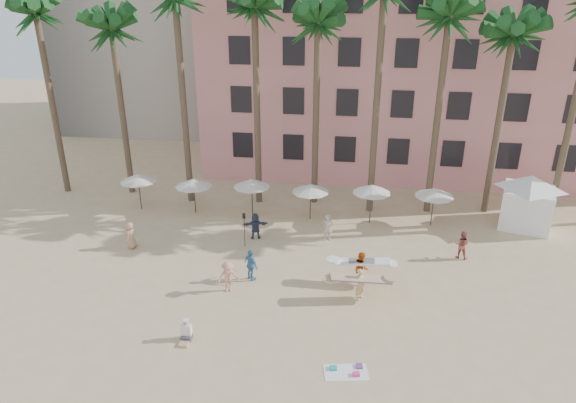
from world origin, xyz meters
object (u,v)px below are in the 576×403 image
(pink_hotel, at_px, (423,70))
(cabana, at_px, (528,197))
(carrier_white, at_px, (361,267))
(carrier_yellow, at_px, (361,282))

(pink_hotel, height_order, cabana, pink_hotel)
(cabana, height_order, carrier_white, cabana)
(cabana, bearing_deg, carrier_white, -141.10)
(cabana, relative_size, carrier_yellow, 1.78)
(pink_hotel, relative_size, cabana, 6.25)
(pink_hotel, bearing_deg, carrier_white, -102.12)
(pink_hotel, bearing_deg, carrier_yellow, -101.36)
(carrier_yellow, bearing_deg, pink_hotel, 78.64)
(cabana, xyz_separation_m, carrier_white, (-10.58, -8.53, -1.10))
(cabana, distance_m, carrier_yellow, 14.69)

